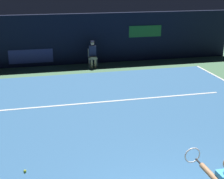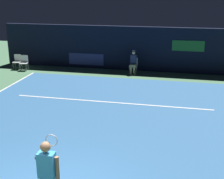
{
  "view_description": "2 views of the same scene",
  "coord_description": "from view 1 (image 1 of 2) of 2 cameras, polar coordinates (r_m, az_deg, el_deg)",
  "views": [
    {
      "loc": [
        -2.53,
        -3.89,
        4.34
      ],
      "look_at": [
        -0.22,
        5.96,
        0.87
      ],
      "focal_mm": 52.58,
      "sensor_mm": 36.0,
      "label": 1
    },
    {
      "loc": [
        2.82,
        -5.35,
        4.71
      ],
      "look_at": [
        0.25,
        6.31,
        0.86
      ],
      "focal_mm": 50.47,
      "sensor_mm": 36.0,
      "label": 2
    }
  ],
  "objects": [
    {
      "name": "line_service",
      "position": [
        12.07,
        -0.22,
        -2.05
      ],
      "size": [
        8.62,
        0.1,
        0.01
      ],
      "primitive_type": "cube",
      "color": "white",
      "rests_on": "court_surface"
    },
    {
      "name": "back_wall",
      "position": [
        17.36,
        -4.68,
        8.78
      ],
      "size": [
        16.13,
        0.33,
        2.6
      ],
      "color": "black",
      "rests_on": "ground"
    },
    {
      "name": "court_surface",
      "position": [
        10.21,
        2.44,
        -6.22
      ],
      "size": [
        11.05,
        12.0,
        0.01
      ],
      "primitive_type": "cube",
      "color": "#336699",
      "rests_on": "ground"
    },
    {
      "name": "line_judge_on_chair",
      "position": [
        16.66,
        -3.38,
        6.23
      ],
      "size": [
        0.45,
        0.54,
        1.32
      ],
      "color": "white",
      "rests_on": "ground"
    },
    {
      "name": "tennis_ball",
      "position": [
        8.16,
        -14.91,
        -13.55
      ],
      "size": [
        0.07,
        0.07,
        0.07
      ],
      "primitive_type": "sphere",
      "color": "#CCE033",
      "rests_on": "court_surface"
    },
    {
      "name": "ground_plane",
      "position": [
        10.21,
        2.44,
        -6.25
      ],
      "size": [
        32.62,
        32.62,
        0.0
      ],
      "primitive_type": "plane",
      "color": "#4C7A56"
    }
  ]
}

